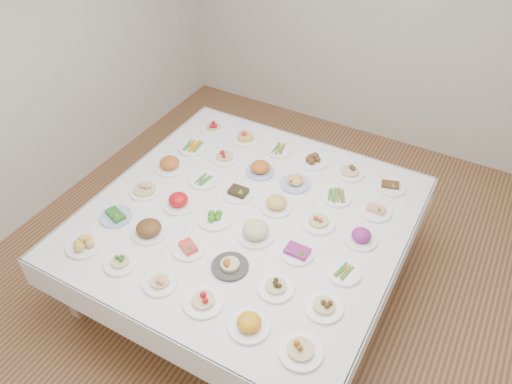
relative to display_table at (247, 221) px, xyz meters
The scene contains 38 objects.
room_envelope 1.18m from the display_table, 41.53° to the left, with size 5.02×5.02×2.81m.
display_table is the anchor object (origin of this frame).
dish_0 1.25m from the display_table, 134.79° to the right, with size 0.26×0.26×0.12m.
dish_1 1.03m from the display_table, 120.61° to the right, with size 0.23×0.23×0.11m.
dish_2 0.91m from the display_table, 100.82° to the right, with size 0.23×0.23×0.12m.
dish_3 0.90m from the display_table, 78.69° to the right, with size 0.27×0.27×0.13m.
dish_4 1.04m from the display_table, 59.08° to the right, with size 0.26×0.26×0.15m.
dish_5 1.27m from the display_table, 44.95° to the right, with size 0.27×0.27×0.14m.
dish_6 1.03m from the display_table, 148.97° to the right, with size 0.24×0.24×0.11m.
dish_7 0.77m from the display_table, 134.96° to the right, with size 0.28×0.28×0.16m.
dish_8 0.57m from the display_table, 108.86° to the right, with size 0.24×0.24×0.10m.
dish_9 0.56m from the display_table, 72.29° to the right, with size 0.26×0.26×0.13m.
dish_10 0.77m from the display_table, 44.93° to the right, with size 0.25×0.25×0.13m.
dish_11 1.04m from the display_table, 30.68° to the right, with size 0.25×0.25×0.13m.
dish_12 0.90m from the display_table, 168.63° to the right, with size 0.25×0.25×0.15m.
dish_13 0.57m from the display_table, 162.24° to the right, with size 0.26×0.26×0.14m.
dish_14 0.27m from the display_table, 137.63° to the right, with size 0.27×0.27×0.11m.
dish_15 0.29m from the display_table, 44.42° to the right, with size 0.28×0.28×0.17m.
dish_16 0.57m from the display_table, 18.81° to the right, with size 0.24×0.24×0.11m.
dish_17 0.91m from the display_table, 11.74° to the right, with size 0.24×0.24×0.05m.
dish_18 0.91m from the display_table, 168.22° to the left, with size 0.26×0.26×0.15m.
dish_19 0.56m from the display_table, 161.63° to the left, with size 0.24×0.24×0.05m.
dish_20 0.27m from the display_table, 136.01° to the left, with size 0.24×0.24×0.11m.
dish_21 0.28m from the display_table, 47.99° to the left, with size 0.25×0.25×0.14m.
dish_22 0.58m from the display_table, 18.92° to the left, with size 0.26×0.26×0.13m.
dish_23 0.91m from the display_table, 11.34° to the left, with size 0.24×0.24×0.13m.
dish_24 1.04m from the display_table, 148.92° to the left, with size 0.27×0.27×0.06m.
dish_25 0.77m from the display_table, 135.12° to the left, with size 0.23×0.23×0.12m.
dish_26 0.57m from the display_table, 107.73° to the left, with size 0.25×0.25×0.14m.
dish_27 0.56m from the display_table, 71.64° to the left, with size 0.25×0.25×0.13m.
dish_28 0.76m from the display_table, 44.87° to the left, with size 0.25×0.25×0.06m.
dish_29 1.03m from the display_table, 31.00° to the left, with size 0.25×0.25×0.09m.
dish_30 1.26m from the display_table, 135.04° to the left, with size 0.24×0.24×0.13m.
dish_31 1.03m from the display_table, 120.74° to the left, with size 0.24×0.24×0.14m.
dish_32 0.90m from the display_table, 100.83° to the left, with size 0.23×0.23×0.05m.
dish_33 0.90m from the display_table, 78.90° to the left, with size 0.26×0.26×0.10m.
dish_34 1.03m from the display_table, 59.32° to the left, with size 0.24×0.24×0.12m.
dish_35 1.25m from the display_table, 44.86° to the left, with size 0.26×0.26×0.10m.
Camera 1 is at (1.24, -2.66, 3.47)m, focal length 35.00 mm.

